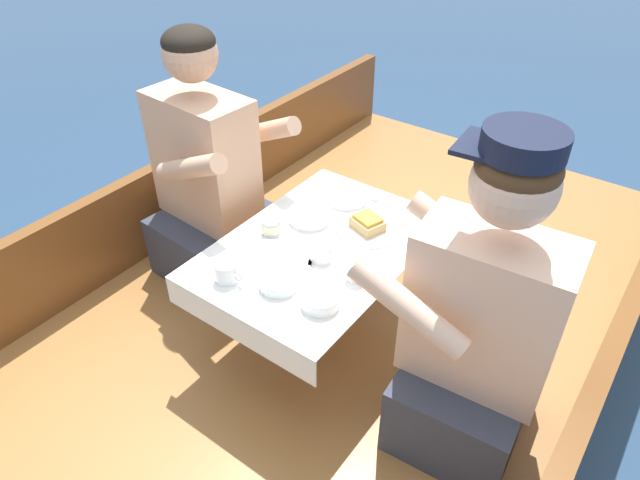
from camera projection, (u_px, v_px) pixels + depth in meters
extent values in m
plane|color=navy|center=(337.00, 359.00, 2.40)|extent=(60.00, 60.00, 0.00)
cube|color=#9E6B38|center=(337.00, 337.00, 2.31)|extent=(1.89, 3.34, 0.27)
cube|color=brown|center=(171.00, 198.00, 2.55)|extent=(0.06, 3.34, 0.38)
cube|color=brown|center=(592.00, 394.00, 1.69)|extent=(0.06, 3.34, 0.38)
cylinder|color=#B2B2B7|center=(320.00, 293.00, 2.04)|extent=(0.07, 0.07, 0.39)
cube|color=#9E6B38|center=(320.00, 248.00, 1.92)|extent=(0.56, 0.81, 0.02)
cube|color=white|center=(320.00, 245.00, 1.91)|extent=(0.59, 0.84, 0.00)
cube|color=white|center=(236.00, 329.00, 1.67)|extent=(0.59, 0.00, 0.10)
cube|color=white|center=(383.00, 203.00, 2.22)|extent=(0.59, 0.00, 0.10)
cube|color=#333847|center=(215.00, 239.00, 2.41)|extent=(0.39, 0.46, 0.26)
cube|color=tan|center=(204.00, 159.00, 2.18)|extent=(0.41, 0.24, 0.51)
sphere|color=tan|center=(190.00, 54.00, 1.94)|extent=(0.19, 0.19, 0.19)
ellipsoid|color=black|center=(188.00, 41.00, 1.91)|extent=(0.18, 0.18, 0.11)
cylinder|color=tan|center=(265.00, 132.00, 2.15)|extent=(0.34, 0.09, 0.21)
cylinder|color=tan|center=(190.00, 168.00, 1.93)|extent=(0.34, 0.09, 0.21)
cube|color=#333847|center=(464.00, 396.00, 1.75)|extent=(0.40, 0.47, 0.26)
cube|color=beige|center=(485.00, 310.00, 1.53)|extent=(0.42, 0.25, 0.47)
sphere|color=beige|center=(514.00, 185.00, 1.30)|extent=(0.21, 0.21, 0.21)
ellipsoid|color=#472D19|center=(519.00, 167.00, 1.27)|extent=(0.20, 0.20, 0.11)
cylinder|color=beige|center=(408.00, 307.00, 1.43)|extent=(0.34, 0.10, 0.21)
cylinder|color=beige|center=(459.00, 235.00, 1.67)|extent=(0.34, 0.10, 0.21)
cylinder|color=black|center=(525.00, 142.00, 1.24)|extent=(0.19, 0.19, 0.06)
cube|color=black|center=(480.00, 145.00, 1.29)|extent=(0.11, 0.15, 0.01)
cylinder|color=white|center=(367.00, 229.00, 1.97)|extent=(0.22, 0.22, 0.01)
cylinder|color=white|center=(268.00, 255.00, 1.86)|extent=(0.16, 0.16, 0.01)
cube|color=tan|center=(368.00, 224.00, 1.96)|extent=(0.13, 0.11, 0.04)
cube|color=gold|center=(368.00, 218.00, 1.95)|extent=(0.10, 0.09, 0.01)
cylinder|color=white|center=(310.00, 216.00, 2.02)|extent=(0.15, 0.15, 0.04)
cylinder|color=beige|center=(310.00, 213.00, 2.01)|extent=(0.12, 0.12, 0.02)
cylinder|color=white|center=(278.00, 282.00, 1.73)|extent=(0.12, 0.12, 0.04)
cylinder|color=beige|center=(278.00, 279.00, 1.72)|extent=(0.10, 0.10, 0.02)
cylinder|color=white|center=(348.00, 197.00, 2.12)|extent=(0.14, 0.14, 0.04)
cylinder|color=beige|center=(348.00, 195.00, 2.11)|extent=(0.11, 0.11, 0.02)
cylinder|color=white|center=(320.00, 300.00, 1.66)|extent=(0.11, 0.11, 0.04)
cylinder|color=beige|center=(320.00, 297.00, 1.66)|extent=(0.09, 0.09, 0.02)
cylinder|color=white|center=(357.00, 269.00, 1.76)|extent=(0.07, 0.07, 0.07)
torus|color=white|center=(370.00, 274.00, 1.73)|extent=(0.04, 0.01, 0.04)
cylinder|color=#3D2314|center=(357.00, 264.00, 1.75)|extent=(0.06, 0.06, 0.01)
cylinder|color=white|center=(321.00, 252.00, 1.84)|extent=(0.08, 0.08, 0.05)
torus|color=white|center=(333.00, 257.00, 1.81)|extent=(0.04, 0.01, 0.04)
cylinder|color=#3D2314|center=(321.00, 248.00, 1.83)|extent=(0.06, 0.06, 0.01)
cylinder|color=white|center=(227.00, 271.00, 1.75)|extent=(0.08, 0.08, 0.06)
torus|color=white|center=(238.00, 276.00, 1.73)|extent=(0.04, 0.01, 0.04)
cylinder|color=#3D2314|center=(226.00, 266.00, 1.74)|extent=(0.06, 0.06, 0.01)
cylinder|color=silver|center=(271.00, 226.00, 1.95)|extent=(0.06, 0.06, 0.05)
cylinder|color=beige|center=(271.00, 226.00, 1.95)|extent=(0.07, 0.07, 0.03)
cube|color=silver|center=(307.00, 276.00, 1.78)|extent=(0.09, 0.15, 0.00)
cube|color=silver|center=(310.00, 262.00, 1.83)|extent=(0.04, 0.04, 0.00)
cube|color=silver|center=(413.00, 239.00, 1.93)|extent=(0.04, 0.17, 0.00)
cube|color=silver|center=(316.00, 238.00, 1.94)|extent=(0.09, 0.16, 0.00)
cube|color=silver|center=(391.00, 205.00, 2.10)|extent=(0.17, 0.02, 0.00)
ellipsoid|color=silver|center=(375.00, 199.00, 2.13)|extent=(0.04, 0.02, 0.01)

